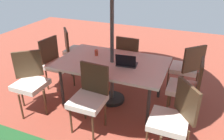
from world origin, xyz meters
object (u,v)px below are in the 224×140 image
chair_west (188,86)px  chair_north (90,95)px  dining_table (112,65)px  chair_southwest (187,67)px  chair_northwest (174,117)px  chair_southeast (74,49)px  chair_east (56,61)px  chair_south (129,56)px  cup (96,53)px  laptop (127,63)px  chair_northeast (30,79)px

chair_west → chair_north: bearing=-57.7°
dining_table → chair_southwest: chair_southwest is taller
chair_northwest → dining_table: bearing=-162.3°
dining_table → chair_northwest: 1.40m
chair_southwest → chair_northwest: bearing=44.3°
chair_southeast → chair_west: bearing=-146.2°
chair_east → chair_northwest: bearing=-102.9°
chair_southeast → chair_north: (-1.16, 1.52, 0.00)m
chair_southeast → chair_east: size_ratio=1.00×
chair_southeast → chair_north: same height
dining_table → chair_west: bearing=-178.2°
dining_table → chair_south: (-0.05, -0.79, -0.15)m
chair_southwest → chair_west: 0.70m
chair_northwest → cup: 1.79m
cup → dining_table: bearing=157.0°
chair_south → cup: (0.41, 0.64, 0.25)m
chair_southeast → chair_southwest: bearing=-130.2°
chair_northwest → chair_north: same height
chair_southwest → laptop: chair_southwest is taller
dining_table → laptop: (-0.27, 0.06, 0.10)m
chair_southwest → chair_north: (1.16, 1.50, 0.00)m
chair_southeast → cup: bearing=-165.7°
chair_southeast → cup: (-0.82, 0.60, 0.25)m
dining_table → chair_north: bearing=88.3°
chair_southeast → chair_northwest: bearing=-163.4°
chair_northwest → chair_west: bearing=136.9°
chair_southwest → chair_southeast: bearing=-46.1°
dining_table → chair_southeast: chair_southeast is taller
chair_southwest → chair_south: 1.09m
dining_table → chair_north: chair_north is taller
chair_east → cup: bearing=-74.8°
chair_east → chair_southeast: bearing=9.7°
chair_northwest → chair_east: size_ratio=1.00×
chair_south → chair_northeast: (1.17, 1.50, 0.00)m
chair_west → chair_east: size_ratio=1.00×
chair_east → chair_northeast: 0.75m
chair_west → chair_northwest: 0.84m
chair_south → chair_northwest: bearing=125.6°
laptop → cup: 0.66m
chair_east → laptop: (-1.42, 0.10, 0.25)m
chair_northeast → cup: (-0.76, -0.86, 0.25)m
chair_north → chair_northeast: 1.10m
dining_table → chair_east: bearing=-2.0°
chair_northwest → cup: (1.50, -0.95, 0.25)m
chair_southwest → cup: bearing=-24.5°
chair_west → chair_south: (1.18, -0.75, 0.00)m
chair_west → chair_southeast: (2.41, -0.71, 0.00)m
cup → chair_southwest: bearing=-158.9°
chair_north → chair_northeast: size_ratio=1.00×
dining_table → laptop: size_ratio=5.22×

